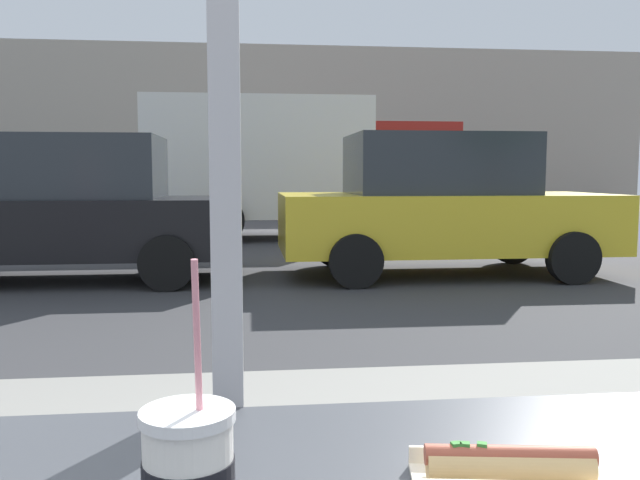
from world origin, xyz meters
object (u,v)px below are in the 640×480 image
object	(u,v)px
parked_car_yellow	(442,205)
box_truck	(295,163)
soda_cup_left	(189,474)
hotdog_tray_far	(509,468)
parked_car_black	(65,209)

from	to	relation	value
parked_car_yellow	box_truck	xyz separation A→B (m)	(-1.56, 5.26, 0.64)
soda_cup_left	hotdog_tray_far	size ratio (longest dim) A/B	1.20
parked_car_black	box_truck	size ratio (longest dim) A/B	0.70
soda_cup_left	parked_car_yellow	world-z (taller)	parked_car_yellow
soda_cup_left	parked_car_black	bearing A→B (deg)	105.74
soda_cup_left	parked_car_yellow	xyz separation A→B (m)	(2.61, 7.75, -0.10)
parked_car_black	box_truck	bearing A→B (deg)	58.40
hotdog_tray_far	parked_car_black	bearing A→B (deg)	108.50
parked_car_yellow	box_truck	world-z (taller)	box_truck
hotdog_tray_far	box_truck	size ratio (longest dim) A/B	0.04
soda_cup_left	box_truck	bearing A→B (deg)	85.38
parked_car_black	hotdog_tray_far	bearing A→B (deg)	-71.50
hotdog_tray_far	parked_car_yellow	size ratio (longest dim) A/B	0.06
soda_cup_left	hotdog_tray_far	xyz separation A→B (m)	(0.38, 0.08, -0.05)
parked_car_black	parked_car_yellow	bearing A→B (deg)	0.00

